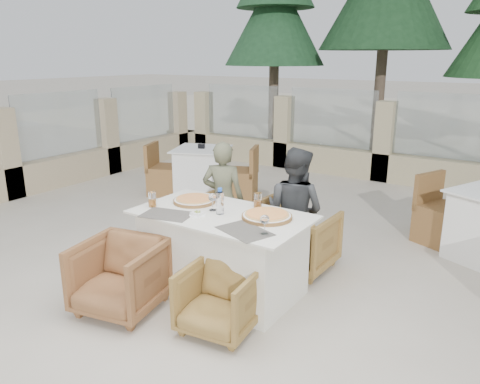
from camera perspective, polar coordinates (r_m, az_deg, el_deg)
The scene contains 24 objects.
ground at distance 4.66m, azimuth -1.57°, elevation -11.15°, with size 80.00×80.00×0.00m, color #BEB4A2.
sand_patch at distance 17.67m, azimuth 25.84°, elevation 7.68°, with size 30.00×16.00×0.01m, color beige.
perimeter_wall_far at distance 8.62m, azimuth 17.21°, elevation 6.55°, with size 10.00×0.34×1.60m, color tan, non-canonical shape.
perimeter_wall_left at distance 8.55m, azimuth -20.95°, elevation 6.13°, with size 0.34×7.00×1.60m, color tan, non-canonical shape.
pine_far_left at distance 11.95m, azimuth 4.27°, elevation 19.10°, with size 2.42×2.42×5.50m, color #204B29.
pine_mid_left at distance 11.45m, azimuth 17.43°, elevation 21.09°, with size 2.86×2.86×6.50m, color #1B4121.
dining_table at distance 4.39m, azimuth -2.19°, elevation -7.38°, with size 1.60×0.90×0.77m, color silver, non-canonical shape.
placemat_near_left at distance 4.26m, azimuth -8.87°, elevation -2.73°, with size 0.45×0.30×0.00m, color #59534C.
placemat_near_right at distance 3.83m, azimuth 0.56°, elevation -4.77°, with size 0.45×0.30×0.00m, color #545048.
pizza_left at distance 4.58m, azimuth -5.59°, elevation -0.95°, with size 0.41×0.41×0.05m, color #D24F1C.
pizza_right at distance 4.12m, azimuth 3.30°, elevation -2.84°, with size 0.45×0.45×0.06m, color orange.
water_bottle at distance 4.20m, azimuth -2.45°, elevation -1.11°, with size 0.07×0.07×0.24m, color #BADEF4.
wine_glass_centre at distance 4.31m, azimuth -3.36°, elevation -1.09°, with size 0.08×0.08×0.18m, color white, non-canonical shape.
wine_glass_corner at distance 3.74m, azimuth 3.02°, elevation -3.85°, with size 0.08×0.08×0.18m, color white, non-canonical shape.
beer_glass_left at distance 4.49m, azimuth -10.66°, elevation -0.89°, with size 0.07×0.07×0.15m, color orange.
beer_glass_right at distance 4.38m, azimuth 2.18°, elevation -1.05°, with size 0.07×0.07×0.15m, color orange.
olive_dish at distance 4.20m, azimuth -5.20°, elevation -2.60°, with size 0.11×0.11×0.04m, color white, non-canonical shape.
armchair_far_left at distance 5.38m, azimuth -0.69°, elevation -3.52°, with size 0.70×0.72×0.65m, color brown.
armchair_far_right at distance 4.92m, azimuth 7.37°, elevation -5.78°, with size 0.67×0.68×0.62m, color olive.
armchair_near_left at distance 4.23m, azimuth -14.42°, elevation -9.93°, with size 0.68×0.69×0.63m, color brown.
armchair_near_right at distance 3.85m, azimuth -2.51°, elevation -12.95°, with size 0.58×0.59×0.54m, color olive.
diner_left at distance 5.13m, azimuth -2.08°, elevation -0.86°, with size 0.47×0.31×1.28m, color #5B5E44.
diner_right at distance 4.71m, azimuth 6.65°, elevation -2.37°, with size 0.63×0.49×1.30m, color #343639.
bg_table_a at distance 7.37m, azimuth -4.64°, elevation 2.38°, with size 1.64×0.82×0.77m, color white, non-canonical shape.
Camera 1 is at (2.40, -3.37, 2.14)m, focal length 35.00 mm.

